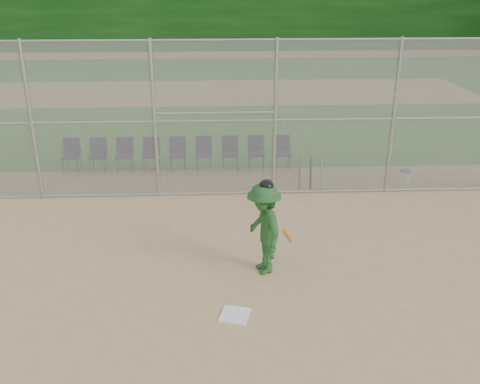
{
  "coord_description": "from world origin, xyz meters",
  "views": [
    {
      "loc": [
        -0.49,
        -7.97,
        5.42
      ],
      "look_at": [
        0.0,
        2.5,
        1.1
      ],
      "focal_mm": 40.0,
      "sensor_mm": 36.0,
      "label": 1
    }
  ],
  "objects_px": {
    "home_plate": "(235,315)",
    "water_cooler": "(405,176)",
    "chair_0": "(71,156)",
    "batter_at_plate": "(264,228)"
  },
  "relations": [
    {
      "from": "batter_at_plate",
      "to": "chair_0",
      "type": "xyz_separation_m",
      "value": [
        -5.1,
        5.89,
        -0.44
      ]
    },
    {
      "from": "home_plate",
      "to": "water_cooler",
      "type": "distance_m",
      "value": 7.75
    },
    {
      "from": "home_plate",
      "to": "batter_at_plate",
      "type": "height_order",
      "value": "batter_at_plate"
    },
    {
      "from": "home_plate",
      "to": "chair_0",
      "type": "height_order",
      "value": "chair_0"
    },
    {
      "from": "home_plate",
      "to": "water_cooler",
      "type": "bearing_deg",
      "value": 50.46
    },
    {
      "from": "home_plate",
      "to": "water_cooler",
      "type": "relative_size",
      "value": 1.24
    },
    {
      "from": "batter_at_plate",
      "to": "chair_0",
      "type": "height_order",
      "value": "batter_at_plate"
    },
    {
      "from": "batter_at_plate",
      "to": "water_cooler",
      "type": "distance_m",
      "value": 6.3
    },
    {
      "from": "home_plate",
      "to": "batter_at_plate",
      "type": "relative_size",
      "value": 0.25
    },
    {
      "from": "chair_0",
      "to": "water_cooler",
      "type": "bearing_deg",
      "value": -8.25
    }
  ]
}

